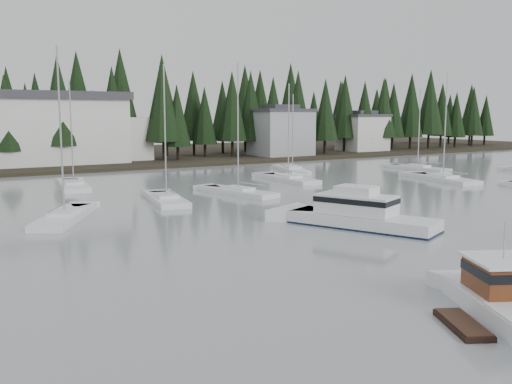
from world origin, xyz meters
TOP-DOWN VIEW (x-y plane):
  - far_shore_land at (0.00, 97.00)m, footprint 240.00×54.00m
  - conifer_treeline at (0.00, 86.00)m, footprint 200.00×22.00m
  - house_east_a at (36.00, 78.00)m, footprint 10.60×8.48m
  - house_east_b at (58.00, 80.00)m, footprint 9.54×7.42m
  - harbor_inn at (-2.96, 82.34)m, footprint 29.50×11.50m
  - cabin_cruiser_center at (3.93, 21.74)m, footprint 7.15×11.12m
  - sailboat_0 at (32.16, 37.81)m, footprint 5.06×11.02m
  - sailboat_2 at (23.43, 56.94)m, footprint 6.43×10.67m
  - sailboat_3 at (39.96, 48.83)m, footprint 2.69×10.25m
  - sailboat_4 at (-3.12, 40.10)m, footprint 4.40×9.13m
  - sailboat_5 at (5.09, 40.97)m, footprint 4.28×9.80m
  - sailboat_6 at (16.20, 47.83)m, footprint 3.16×10.36m
  - sailboat_10 at (-13.34, 35.99)m, footprint 7.07×9.81m
  - sailboat_11 at (-7.63, 55.13)m, footprint 4.36×10.42m
  - runabout_1 at (12.16, 31.50)m, footprint 3.48×6.21m

SIDE VIEW (x-z plane):
  - far_shore_land at x=0.00m, z-range -0.50..0.50m
  - conifer_treeline at x=0.00m, z-range -10.00..10.00m
  - sailboat_2 at x=23.43m, z-range -5.62..5.73m
  - sailboat_6 at x=16.20m, z-range -6.03..6.15m
  - sailboat_11 at x=-7.63m, z-range -6.03..6.14m
  - sailboat_0 at x=32.16m, z-range -6.66..6.79m
  - sailboat_3 at x=39.96m, z-range -6.08..6.21m
  - sailboat_4 at x=-3.12m, z-range -6.45..6.60m
  - sailboat_10 at x=-13.34m, z-range -6.74..6.89m
  - sailboat_5 at x=5.09m, z-range -6.74..6.89m
  - runabout_1 at x=12.16m, z-range -0.58..0.84m
  - cabin_cruiser_center at x=3.93m, z-range -1.60..2.98m
  - house_east_b at x=58.00m, z-range 0.28..8.53m
  - house_east_a at x=36.00m, z-range 0.28..9.53m
  - harbor_inn at x=-2.96m, z-range 0.33..11.23m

